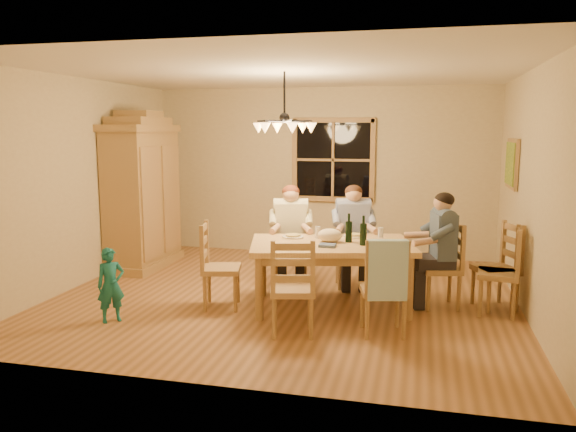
% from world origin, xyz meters
% --- Properties ---
extents(floor, '(5.50, 5.50, 0.00)m').
position_xyz_m(floor, '(0.00, 0.00, 0.00)').
color(floor, '#8E5E33').
rests_on(floor, ground).
extents(ceiling, '(5.50, 5.00, 0.02)m').
position_xyz_m(ceiling, '(0.00, 0.00, 2.70)').
color(ceiling, white).
rests_on(ceiling, wall_back).
extents(wall_back, '(5.50, 0.02, 2.70)m').
position_xyz_m(wall_back, '(0.00, 2.50, 1.35)').
color(wall_back, '#C6B48C').
rests_on(wall_back, floor).
extents(wall_left, '(0.02, 5.00, 2.70)m').
position_xyz_m(wall_left, '(-2.75, 0.00, 1.35)').
color(wall_left, '#C6B48C').
rests_on(wall_left, floor).
extents(wall_right, '(0.02, 5.00, 2.70)m').
position_xyz_m(wall_right, '(2.75, 0.00, 1.35)').
color(wall_right, '#C6B48C').
rests_on(wall_right, floor).
extents(window, '(1.30, 0.06, 1.30)m').
position_xyz_m(window, '(0.20, 2.47, 1.55)').
color(window, black).
rests_on(window, wall_back).
extents(painting, '(0.06, 0.78, 0.64)m').
position_xyz_m(painting, '(2.71, 1.20, 1.60)').
color(painting, '#A78348').
rests_on(painting, wall_right).
extents(chandelier, '(0.77, 0.68, 0.71)m').
position_xyz_m(chandelier, '(-0.00, 0.00, 2.08)').
color(chandelier, black).
rests_on(chandelier, ceiling).
extents(armoire, '(0.66, 1.40, 2.30)m').
position_xyz_m(armoire, '(-2.42, 1.05, 1.06)').
color(armoire, '#A78348').
rests_on(armoire, floor).
extents(dining_table, '(2.02, 1.50, 0.76)m').
position_xyz_m(dining_table, '(0.62, -0.28, 0.66)').
color(dining_table, tan).
rests_on(dining_table, floor).
extents(chair_far_left, '(0.53, 0.51, 0.99)m').
position_xyz_m(chair_far_left, '(-0.03, 0.44, 0.30)').
color(chair_far_left, '#9C7045').
rests_on(chair_far_left, floor).
extents(chair_far_right, '(0.53, 0.51, 0.99)m').
position_xyz_m(chair_far_right, '(0.76, 0.63, 0.30)').
color(chair_far_right, '#9C7045').
rests_on(chair_far_right, floor).
extents(chair_near_left, '(0.53, 0.51, 0.99)m').
position_xyz_m(chair_near_left, '(0.38, -1.22, 0.30)').
color(chair_near_left, '#9C7045').
rests_on(chair_near_left, floor).
extents(chair_near_right, '(0.53, 0.51, 0.99)m').
position_xyz_m(chair_near_right, '(1.26, -1.00, 0.30)').
color(chair_near_right, '#9C7045').
rests_on(chair_near_right, floor).
extents(chair_end_left, '(0.51, 0.53, 0.99)m').
position_xyz_m(chair_end_left, '(-0.60, -0.58, 0.30)').
color(chair_end_left, '#9C7045').
rests_on(chair_end_left, floor).
extents(chair_end_right, '(0.51, 0.53, 0.99)m').
position_xyz_m(chair_end_right, '(1.84, 0.02, 0.30)').
color(chair_end_right, '#9C7045').
rests_on(chair_end_right, floor).
extents(adult_woman, '(0.47, 0.50, 0.87)m').
position_xyz_m(adult_woman, '(-0.03, 0.44, 0.84)').
color(adult_woman, beige).
rests_on(adult_woman, floor).
extents(adult_plaid_man, '(0.47, 0.50, 0.87)m').
position_xyz_m(adult_plaid_man, '(0.76, 0.63, 0.84)').
color(adult_plaid_man, '#324389').
rests_on(adult_plaid_man, floor).
extents(adult_slate_man, '(0.50, 0.47, 0.87)m').
position_xyz_m(adult_slate_man, '(1.84, 0.02, 0.84)').
color(adult_slate_man, '#44546D').
rests_on(adult_slate_man, floor).
extents(towel, '(0.39, 0.19, 0.58)m').
position_xyz_m(towel, '(1.30, -1.19, 0.70)').
color(towel, '#A0C6D9').
rests_on(towel, chair_near_right).
extents(wine_bottle_a, '(0.08, 0.08, 0.33)m').
position_xyz_m(wine_bottle_a, '(0.80, -0.20, 0.93)').
color(wine_bottle_a, black).
rests_on(wine_bottle_a, dining_table).
extents(wine_bottle_b, '(0.08, 0.08, 0.33)m').
position_xyz_m(wine_bottle_b, '(0.98, -0.34, 0.93)').
color(wine_bottle_b, black).
rests_on(wine_bottle_b, dining_table).
extents(plate_woman, '(0.26, 0.26, 0.02)m').
position_xyz_m(plate_woman, '(0.13, -0.09, 0.77)').
color(plate_woman, white).
rests_on(plate_woman, dining_table).
extents(plate_plaid, '(0.26, 0.26, 0.02)m').
position_xyz_m(plate_plaid, '(0.83, 0.12, 0.77)').
color(plate_plaid, white).
rests_on(plate_plaid, dining_table).
extents(plate_slate, '(0.26, 0.26, 0.02)m').
position_xyz_m(plate_slate, '(1.29, -0.11, 0.77)').
color(plate_slate, white).
rests_on(plate_slate, dining_table).
extents(wine_glass_a, '(0.06, 0.06, 0.14)m').
position_xyz_m(wine_glass_a, '(0.42, -0.06, 0.83)').
color(wine_glass_a, silver).
rests_on(wine_glass_a, dining_table).
extents(wine_glass_b, '(0.06, 0.06, 0.14)m').
position_xyz_m(wine_glass_b, '(1.15, 0.05, 0.83)').
color(wine_glass_b, silver).
rests_on(wine_glass_b, dining_table).
extents(cap, '(0.20, 0.20, 0.11)m').
position_xyz_m(cap, '(1.18, -0.43, 0.82)').
color(cap, tan).
rests_on(cap, dining_table).
extents(napkin, '(0.21, 0.18, 0.03)m').
position_xyz_m(napkin, '(0.61, -0.52, 0.78)').
color(napkin, '#4A5C88').
rests_on(napkin, dining_table).
extents(cloth_bundle, '(0.28, 0.22, 0.15)m').
position_xyz_m(cloth_bundle, '(0.59, -0.25, 0.84)').
color(cloth_bundle, beige).
rests_on(cloth_bundle, dining_table).
extents(child, '(0.34, 0.34, 0.80)m').
position_xyz_m(child, '(-1.58, -1.31, 0.40)').
color(child, '#196D73').
rests_on(child, floor).
extents(chair_spare_front, '(0.47, 0.49, 0.99)m').
position_xyz_m(chair_spare_front, '(2.45, -0.09, 0.30)').
color(chair_spare_front, '#9C7045').
rests_on(chair_spare_front, floor).
extents(chair_spare_back, '(0.56, 0.57, 0.99)m').
position_xyz_m(chair_spare_back, '(2.45, 0.12, 0.30)').
color(chair_spare_back, '#9C7045').
rests_on(chair_spare_back, floor).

